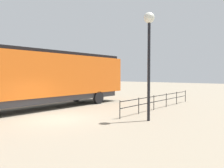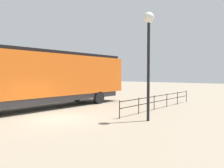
{
  "view_description": "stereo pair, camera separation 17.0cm",
  "coord_description": "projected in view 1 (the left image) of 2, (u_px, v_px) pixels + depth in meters",
  "views": [
    {
      "loc": [
        10.71,
        -8.3,
        2.59
      ],
      "look_at": [
        1.33,
        3.53,
        1.95
      ],
      "focal_mm": 36.46,
      "sensor_mm": 36.0,
      "label": 1
    },
    {
      "loc": [
        10.84,
        -8.19,
        2.59
      ],
      "look_at": [
        1.33,
        3.53,
        1.95
      ],
      "focal_mm": 36.46,
      "sensor_mm": 36.0,
      "label": 2
    }
  ],
  "objects": [
    {
      "name": "platform_fence",
      "position": [
        160.0,
        99.0,
        17.28
      ],
      "size": [
        0.05,
        10.42,
        1.08
      ],
      "color": "black",
      "rests_on": "ground_plane"
    },
    {
      "name": "lamp_post",
      "position": [
        149.0,
        39.0,
        12.52
      ],
      "size": [
        0.59,
        0.59,
        6.0
      ],
      "color": "black",
      "rests_on": "ground_plane"
    },
    {
      "name": "locomotive",
      "position": [
        40.0,
        77.0,
        17.0
      ],
      "size": [
        3.18,
        17.27,
        4.35
      ],
      "color": "orange",
      "rests_on": "ground_plane"
    },
    {
      "name": "ground_plane",
      "position": [
        57.0,
        119.0,
        13.26
      ],
      "size": [
        120.0,
        120.0,
        0.0
      ],
      "primitive_type": "plane",
      "color": "gray"
    }
  ]
}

